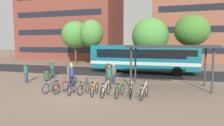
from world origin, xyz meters
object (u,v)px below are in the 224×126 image
object	(u,v)px
street_tree_3	(192,31)
parked_bicycle_red_1	(61,87)
parked_bicycle_silver_7	(131,91)
parked_bicycle_orange_4	(94,89)
commuter_olive_pack_4	(71,74)
commuter_teal_pack_6	(114,72)
commuter_grey_pack_2	(26,71)
commuter_olive_pack_3	(110,75)
transit_shelter	(170,48)
parked_bicycle_green_6	(120,91)
trash_bin	(47,75)
parked_bicycle_white_5	(106,90)
commuter_maroon_pack_1	(52,67)
city_bus	(144,58)
commuter_grey_pack_0	(71,71)
parked_bicycle_blue_0	(51,87)
parked_bicycle_black_3	(84,88)
parked_bicycle_white_8	(144,92)
parked_bicycle_blue_2	(72,88)
street_tree_1	(150,36)
street_tree_2	(75,35)
street_tree_0	(91,34)
commuter_black_pack_5	(108,71)

from	to	relation	value
street_tree_3	parked_bicycle_red_1	bearing A→B (deg)	-122.01
parked_bicycle_silver_7	parked_bicycle_orange_4	bearing A→B (deg)	86.02
commuter_olive_pack_4	commuter_teal_pack_6	size ratio (longest dim) A/B	1.00
commuter_grey_pack_2	commuter_olive_pack_3	world-z (taller)	commuter_olive_pack_3
transit_shelter	commuter_olive_pack_3	xyz separation A→B (m)	(-4.18, -1.78, -2.00)
parked_bicycle_green_6	street_tree_3	size ratio (longest dim) A/B	0.24
commuter_grey_pack_2	commuter_teal_pack_6	size ratio (longest dim) A/B	1.00
transit_shelter	trash_bin	world-z (taller)	transit_shelter
parked_bicycle_white_5	commuter_maroon_pack_1	size ratio (longest dim) A/B	0.99
city_bus	commuter_maroon_pack_1	bearing A→B (deg)	-145.97
parked_bicycle_orange_4	commuter_maroon_pack_1	bearing A→B (deg)	47.85
parked_bicycle_silver_7	commuter_grey_pack_0	xyz separation A→B (m)	(-5.80, 3.07, 0.60)
city_bus	parked_bicycle_blue_0	world-z (taller)	city_bus
parked_bicycle_black_3	parked_bicycle_white_8	size ratio (longest dim) A/B	1.01
parked_bicycle_silver_7	parked_bicycle_blue_2	bearing A→B (deg)	88.12
commuter_grey_pack_2	commuter_olive_pack_3	xyz separation A→B (m)	(7.58, -0.25, 0.05)
parked_bicycle_red_1	commuter_olive_pack_4	size ratio (longest dim) A/B	1.01
parked_bicycle_blue_2	parked_bicycle_white_8	xyz separation A→B (m)	(4.73, 0.25, 0.00)
parked_bicycle_red_1	parked_bicycle_black_3	world-z (taller)	same
parked_bicycle_orange_4	trash_bin	size ratio (longest dim) A/B	1.67
parked_bicycle_orange_4	street_tree_1	size ratio (longest dim) A/B	0.25
parked_bicycle_green_6	street_tree_2	size ratio (longest dim) A/B	0.24
commuter_grey_pack_0	street_tree_1	xyz separation A→B (m)	(5.51, 12.71, 3.45)
parked_bicycle_green_6	street_tree_1	xyz separation A→B (m)	(0.41, 15.87, 4.05)
street_tree_0	street_tree_1	world-z (taller)	street_tree_0
parked_bicycle_black_3	commuter_black_pack_5	size ratio (longest dim) A/B	1.04
parked_bicycle_red_1	transit_shelter	world-z (taller)	transit_shelter
city_bus	transit_shelter	size ratio (longest dim) A/B	1.90
parked_bicycle_orange_4	street_tree_3	world-z (taller)	street_tree_3
street_tree_1	parked_bicycle_white_5	bearing A→B (deg)	-94.69
commuter_teal_pack_6	commuter_maroon_pack_1	bearing A→B (deg)	-102.82
parked_bicycle_white_8	street_tree_2	size ratio (longest dim) A/B	0.24
parked_bicycle_white_5	street_tree_2	distance (m)	22.40
commuter_grey_pack_2	street_tree_3	xyz separation A→B (m)	(14.53, 13.54, 4.08)
commuter_grey_pack_2	commuter_maroon_pack_1	bearing A→B (deg)	147.40
street_tree_0	parked_bicycle_green_6	bearing A→B (deg)	-62.15
parked_bicycle_black_3	commuter_black_pack_5	world-z (taller)	commuter_black_pack_5
city_bus	parked_bicycle_blue_2	size ratio (longest dim) A/B	7.07
parked_bicycle_silver_7	trash_bin	xyz separation A→B (m)	(-8.41, 3.37, 0.13)
parked_bicycle_orange_4	street_tree_0	distance (m)	17.68
parked_bicycle_green_6	parked_bicycle_silver_7	xyz separation A→B (m)	(0.70, 0.09, 0.00)
commuter_maroon_pack_1	commuter_grey_pack_2	bearing A→B (deg)	-62.13
transit_shelter	street_tree_2	size ratio (longest dim) A/B	0.88
parked_bicycle_green_6	parked_bicycle_red_1	bearing A→B (deg)	97.31
parked_bicycle_green_6	commuter_black_pack_5	size ratio (longest dim) A/B	1.04
commuter_olive_pack_3	street_tree_3	distance (m)	15.97
parked_bicycle_blue_2	street_tree_1	world-z (taller)	street_tree_1
commuter_grey_pack_2	street_tree_3	distance (m)	20.28
parked_bicycle_orange_4	trash_bin	distance (m)	6.94
parked_bicycle_blue_2	parked_bicycle_silver_7	bearing A→B (deg)	-95.22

